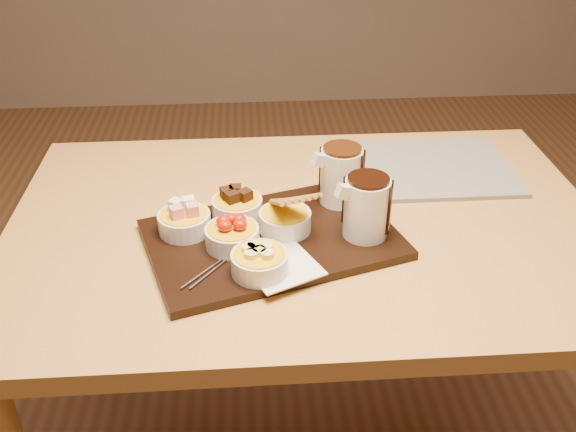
{
  "coord_description": "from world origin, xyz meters",
  "views": [
    {
      "loc": [
        -0.11,
        -1.09,
        1.44
      ],
      "look_at": [
        -0.04,
        -0.08,
        0.81
      ],
      "focal_mm": 40.0,
      "sensor_mm": 36.0,
      "label": 1
    }
  ],
  "objects": [
    {
      "name": "serving_board",
      "position": [
        -0.07,
        -0.08,
        0.76
      ],
      "size": [
        0.53,
        0.42,
        0.02
      ],
      "primitive_type": "cube",
      "rotation": [
        0.0,
        0.0,
        0.3
      ],
      "color": "black",
      "rests_on": "dining_table"
    },
    {
      "name": "fondue_skewers",
      "position": [
        -0.15,
        -0.13,
        0.77
      ],
      "size": [
        0.22,
        0.19,
        0.01
      ],
      "primitive_type": null,
      "rotation": [
        0.0,
        0.0,
        -0.71
      ],
      "color": "silver",
      "rests_on": "serving_board"
    },
    {
      "name": "dining_table",
      "position": [
        0.0,
        0.0,
        0.65
      ],
      "size": [
        1.2,
        0.8,
        0.75
      ],
      "color": "#C08F47",
      "rests_on": "ground"
    },
    {
      "name": "bowl_cake",
      "position": [
        -0.14,
        -0.0,
        0.79
      ],
      "size": [
        0.1,
        0.1,
        0.04
      ],
      "primitive_type": "cylinder",
      "color": "silver",
      "rests_on": "serving_board"
    },
    {
      "name": "pitcher_milk_chocolate",
      "position": [
        0.07,
        0.04,
        0.83
      ],
      "size": [
        0.11,
        0.11,
        0.12
      ],
      "primitive_type": "cylinder",
      "rotation": [
        0.0,
        0.0,
        0.3
      ],
      "color": "silver",
      "rests_on": "serving_board"
    },
    {
      "name": "bowl_biscotti",
      "position": [
        -0.05,
        -0.06,
        0.79
      ],
      "size": [
        0.1,
        0.1,
        0.04
      ],
      "primitive_type": "cylinder",
      "color": "silver",
      "rests_on": "serving_board"
    },
    {
      "name": "bowl_marshmallows",
      "position": [
        -0.24,
        -0.05,
        0.79
      ],
      "size": [
        0.1,
        0.1,
        0.04
      ],
      "primitive_type": "cylinder",
      "color": "silver",
      "rests_on": "serving_board"
    },
    {
      "name": "bowl_strawberries",
      "position": [
        -0.15,
        -0.11,
        0.79
      ],
      "size": [
        0.1,
        0.1,
        0.04
      ],
      "primitive_type": "cylinder",
      "color": "silver",
      "rests_on": "serving_board"
    },
    {
      "name": "napkin",
      "position": [
        -0.06,
        -0.18,
        0.77
      ],
      "size": [
        0.16,
        0.16,
        0.0
      ],
      "primitive_type": "cube",
      "rotation": [
        0.0,
        0.0,
        0.44
      ],
      "color": "white",
      "rests_on": "serving_board"
    },
    {
      "name": "pitcher_dark_chocolate",
      "position": [
        0.1,
        -0.09,
        0.83
      ],
      "size": [
        0.11,
        0.11,
        0.12
      ],
      "primitive_type": "cylinder",
      "rotation": [
        0.0,
        0.0,
        0.3
      ],
      "color": "silver",
      "rests_on": "serving_board"
    },
    {
      "name": "bowl_bananas",
      "position": [
        -0.1,
        -0.19,
        0.79
      ],
      "size": [
        0.1,
        0.1,
        0.04
      ],
      "primitive_type": "cylinder",
      "color": "silver",
      "rests_on": "serving_board"
    },
    {
      "name": "newspaper",
      "position": [
        0.31,
        0.19,
        0.76
      ],
      "size": [
        0.36,
        0.29,
        0.01
      ],
      "primitive_type": "cube",
      "rotation": [
        0.0,
        0.0,
        0.0
      ],
      "color": "beige",
      "rests_on": "dining_table"
    }
  ]
}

